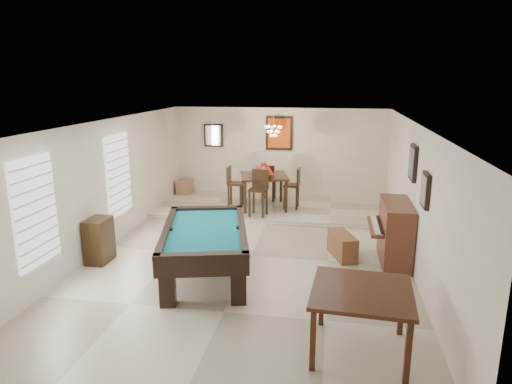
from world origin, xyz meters
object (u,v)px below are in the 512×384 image
(square_table, at_px, (360,321))
(dining_chair_south, at_px, (258,193))
(apothecary_chest, at_px, (99,240))
(chandelier, at_px, (273,127))
(flower_vase, at_px, (264,166))
(pool_table, at_px, (205,253))
(upright_piano, at_px, (388,232))
(corner_bench, at_px, (185,186))
(dining_chair_west, at_px, (236,187))
(dining_chair_east, at_px, (291,188))
(piano_bench, at_px, (342,246))
(dining_chair_north, at_px, (269,182))
(dining_table, at_px, (264,189))

(square_table, xyz_separation_m, dining_chair_south, (-2.18, 5.24, 0.26))
(apothecary_chest, bearing_deg, chandelier, 54.84)
(apothecary_chest, xyz_separation_m, flower_vase, (2.56, 3.83, 0.78))
(pool_table, bearing_deg, chandelier, 67.92)
(flower_vase, bearing_deg, apothecary_chest, -123.80)
(dining_chair_south, bearing_deg, square_table, -59.84)
(square_table, xyz_separation_m, upright_piano, (0.65, 3.13, 0.15))
(apothecary_chest, bearing_deg, corner_bench, 89.37)
(dining_chair_west, height_order, dining_chair_east, dining_chair_west)
(piano_bench, bearing_deg, chandelier, 120.92)
(flower_vase, bearing_deg, square_table, -70.26)
(pool_table, distance_m, chandelier, 4.64)
(dining_chair_west, bearing_deg, dining_chair_north, -46.36)
(piano_bench, relative_size, dining_chair_east, 0.80)
(piano_bench, height_order, flower_vase, flower_vase)
(dining_table, relative_size, chandelier, 1.97)
(apothecary_chest, bearing_deg, dining_chair_north, 60.34)
(dining_chair_south, relative_size, chandelier, 1.87)
(pool_table, xyz_separation_m, square_table, (2.56, -1.88, -0.01))
(square_table, relative_size, chandelier, 2.05)
(flower_vase, relative_size, dining_chair_north, 0.21)
(dining_chair_south, xyz_separation_m, corner_bench, (-2.49, 1.84, -0.36))
(apothecary_chest, bearing_deg, piano_bench, 12.43)
(flower_vase, relative_size, dining_chair_west, 0.20)
(dining_chair_south, xyz_separation_m, dining_chair_west, (-0.71, 0.73, -0.03))
(dining_chair_west, relative_size, dining_chair_east, 1.01)
(upright_piano, xyz_separation_m, dining_chair_north, (-2.79, 3.59, 0.04))
(upright_piano, distance_m, dining_chair_west, 4.54)
(dining_table, bearing_deg, pool_table, -95.56)
(dining_chair_north, distance_m, chandelier, 1.70)
(apothecary_chest, distance_m, flower_vase, 4.67)
(pool_table, distance_m, apothecary_chest, 2.18)
(square_table, bearing_deg, apothecary_chest, 155.23)
(upright_piano, height_order, apothecary_chest, upright_piano)
(corner_bench, bearing_deg, dining_table, -23.10)
(dining_table, bearing_deg, dining_chair_east, 2.34)
(flower_vase, xyz_separation_m, dining_chair_west, (-0.74, -0.04, -0.55))
(pool_table, relative_size, upright_piano, 1.87)
(flower_vase, bearing_deg, dining_chair_north, 88.19)
(upright_piano, xyz_separation_m, dining_chair_south, (-2.83, 2.11, 0.10))
(dining_table, height_order, flower_vase, flower_vase)
(dining_chair_west, bearing_deg, pool_table, -176.44)
(dining_chair_south, relative_size, dining_chair_west, 1.06)
(square_table, height_order, dining_table, dining_table)
(apothecary_chest, distance_m, corner_bench, 4.90)
(dining_table, relative_size, dining_chair_east, 1.12)
(piano_bench, distance_m, dining_table, 3.47)
(square_table, bearing_deg, dining_chair_north, 107.61)
(dining_table, distance_m, corner_bench, 2.74)
(square_table, distance_m, flower_vase, 6.43)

